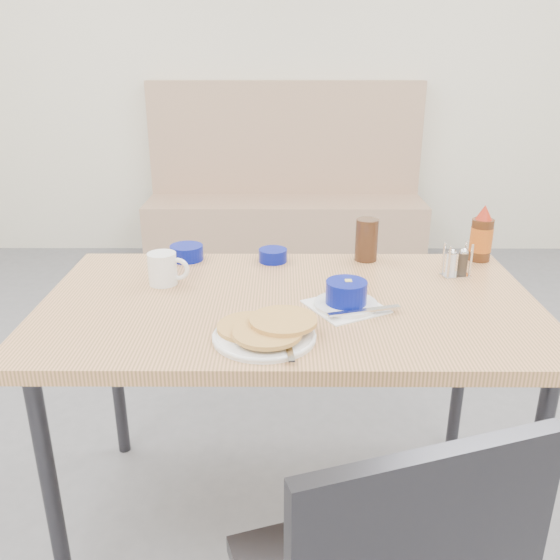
{
  "coord_description": "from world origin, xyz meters",
  "views": [
    {
      "loc": [
        -0.02,
        -1.29,
        1.43
      ],
      "look_at": [
        -0.03,
        0.25,
        0.82
      ],
      "focal_mm": 38.0,
      "sensor_mm": 36.0,
      "label": 1
    }
  ],
  "objects_px": {
    "amber_tumbler": "(367,240)",
    "grits_setting": "(346,296)",
    "condiment_caddy": "(457,265)",
    "syrup_bottle": "(481,237)",
    "butter_bowl": "(273,255)",
    "booth_bench": "(285,211)",
    "coffee_mug": "(164,268)",
    "pancake_plate": "(266,331)",
    "creamer_bowl": "(187,253)",
    "dining_table": "(290,319)"
  },
  "relations": [
    {
      "from": "booth_bench",
      "to": "syrup_bottle",
      "type": "xyz_separation_m",
      "value": [
        0.64,
        -2.19,
        0.49
      ]
    },
    {
      "from": "butter_bowl",
      "to": "grits_setting",
      "type": "bearing_deg",
      "value": -61.27
    },
    {
      "from": "grits_setting",
      "to": "butter_bowl",
      "type": "height_order",
      "value": "grits_setting"
    },
    {
      "from": "condiment_caddy",
      "to": "coffee_mug",
      "type": "bearing_deg",
      "value": 171.32
    },
    {
      "from": "butter_bowl",
      "to": "amber_tumbler",
      "type": "height_order",
      "value": "amber_tumbler"
    },
    {
      "from": "creamer_bowl",
      "to": "butter_bowl",
      "type": "distance_m",
      "value": 0.29
    },
    {
      "from": "amber_tumbler",
      "to": "condiment_caddy",
      "type": "bearing_deg",
      "value": -29.45
    },
    {
      "from": "pancake_plate",
      "to": "creamer_bowl",
      "type": "bearing_deg",
      "value": 115.84
    },
    {
      "from": "creamer_bowl",
      "to": "condiment_caddy",
      "type": "xyz_separation_m",
      "value": [
        0.86,
        -0.15,
        0.01
      ]
    },
    {
      "from": "coffee_mug",
      "to": "creamer_bowl",
      "type": "relative_size",
      "value": 1.15
    },
    {
      "from": "amber_tumbler",
      "to": "syrup_bottle",
      "type": "relative_size",
      "value": 0.74
    },
    {
      "from": "grits_setting",
      "to": "butter_bowl",
      "type": "relative_size",
      "value": 2.87
    },
    {
      "from": "booth_bench",
      "to": "creamer_bowl",
      "type": "xyz_separation_m",
      "value": [
        -0.34,
        -2.19,
        0.43
      ]
    },
    {
      "from": "booth_bench",
      "to": "amber_tumbler",
      "type": "xyz_separation_m",
      "value": [
        0.26,
        -2.19,
        0.48
      ]
    },
    {
      "from": "amber_tumbler",
      "to": "grits_setting",
      "type": "bearing_deg",
      "value": -104.98
    },
    {
      "from": "amber_tumbler",
      "to": "syrup_bottle",
      "type": "bearing_deg",
      "value": 0.0
    },
    {
      "from": "amber_tumbler",
      "to": "syrup_bottle",
      "type": "distance_m",
      "value": 0.38
    },
    {
      "from": "dining_table",
      "to": "pancake_plate",
      "type": "relative_size",
      "value": 5.25
    },
    {
      "from": "dining_table",
      "to": "butter_bowl",
      "type": "bearing_deg",
      "value": 99.18
    },
    {
      "from": "dining_table",
      "to": "coffee_mug",
      "type": "bearing_deg",
      "value": 162.3
    },
    {
      "from": "pancake_plate",
      "to": "condiment_caddy",
      "type": "xyz_separation_m",
      "value": [
        0.58,
        0.43,
        0.02
      ]
    },
    {
      "from": "booth_bench",
      "to": "coffee_mug",
      "type": "xyz_separation_m",
      "value": [
        -0.38,
        -2.41,
        0.46
      ]
    },
    {
      "from": "dining_table",
      "to": "coffee_mug",
      "type": "distance_m",
      "value": 0.41
    },
    {
      "from": "booth_bench",
      "to": "grits_setting",
      "type": "relative_size",
      "value": 7.05
    },
    {
      "from": "creamer_bowl",
      "to": "syrup_bottle",
      "type": "xyz_separation_m",
      "value": [
        0.98,
        0.0,
        0.06
      ]
    },
    {
      "from": "butter_bowl",
      "to": "coffee_mug",
      "type": "bearing_deg",
      "value": -147.92
    },
    {
      "from": "butter_bowl",
      "to": "syrup_bottle",
      "type": "bearing_deg",
      "value": 1.39
    },
    {
      "from": "pancake_plate",
      "to": "syrup_bottle",
      "type": "xyz_separation_m",
      "value": [
        0.7,
        0.58,
        0.06
      ]
    },
    {
      "from": "booth_bench",
      "to": "dining_table",
      "type": "distance_m",
      "value": 2.56
    },
    {
      "from": "condiment_caddy",
      "to": "amber_tumbler",
      "type": "bearing_deg",
      "value": 137.31
    },
    {
      "from": "grits_setting",
      "to": "creamer_bowl",
      "type": "xyz_separation_m",
      "value": [
        -0.5,
        0.39,
        -0.01
      ]
    },
    {
      "from": "coffee_mug",
      "to": "grits_setting",
      "type": "relative_size",
      "value": 0.47
    },
    {
      "from": "grits_setting",
      "to": "amber_tumbler",
      "type": "height_order",
      "value": "amber_tumbler"
    },
    {
      "from": "butter_bowl",
      "to": "syrup_bottle",
      "type": "relative_size",
      "value": 0.5
    },
    {
      "from": "butter_bowl",
      "to": "condiment_caddy",
      "type": "distance_m",
      "value": 0.59
    },
    {
      "from": "creamer_bowl",
      "to": "amber_tumbler",
      "type": "xyz_separation_m",
      "value": [
        0.6,
        0.0,
        0.05
      ]
    },
    {
      "from": "pancake_plate",
      "to": "creamer_bowl",
      "type": "height_order",
      "value": "creamer_bowl"
    },
    {
      "from": "booth_bench",
      "to": "condiment_caddy",
      "type": "xyz_separation_m",
      "value": [
        0.52,
        -2.34,
        0.45
      ]
    },
    {
      "from": "booth_bench",
      "to": "pancake_plate",
      "type": "xyz_separation_m",
      "value": [
        -0.06,
        -2.77,
        0.43
      ]
    },
    {
      "from": "booth_bench",
      "to": "amber_tumbler",
      "type": "bearing_deg",
      "value": -83.26
    },
    {
      "from": "butter_bowl",
      "to": "syrup_bottle",
      "type": "distance_m",
      "value": 0.7
    },
    {
      "from": "condiment_caddy",
      "to": "syrup_bottle",
      "type": "distance_m",
      "value": 0.19
    },
    {
      "from": "coffee_mug",
      "to": "condiment_caddy",
      "type": "height_order",
      "value": "condiment_caddy"
    },
    {
      "from": "grits_setting",
      "to": "creamer_bowl",
      "type": "relative_size",
      "value": 2.44
    },
    {
      "from": "dining_table",
      "to": "syrup_bottle",
      "type": "distance_m",
      "value": 0.74
    },
    {
      "from": "dining_table",
      "to": "pancake_plate",
      "type": "bearing_deg",
      "value": -104.39
    },
    {
      "from": "pancake_plate",
      "to": "coffee_mug",
      "type": "distance_m",
      "value": 0.48
    },
    {
      "from": "amber_tumbler",
      "to": "butter_bowl",
      "type": "bearing_deg",
      "value": -176.91
    },
    {
      "from": "condiment_caddy",
      "to": "pancake_plate",
      "type": "bearing_deg",
      "value": -156.76
    },
    {
      "from": "pancake_plate",
      "to": "creamer_bowl",
      "type": "relative_size",
      "value": 2.42
    }
  ]
}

